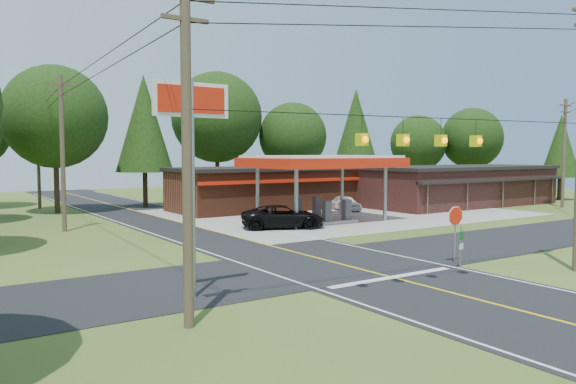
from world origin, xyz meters
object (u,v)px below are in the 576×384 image
gas_canopy (322,164)px  octagonal_stop_sign (456,220)px  sedan_car (346,203)px  big_stop_sign (192,134)px  suv_car (283,217)px

gas_canopy → octagonal_stop_sign: gas_canopy is taller
sedan_car → big_stop_sign: size_ratio=0.50×
gas_canopy → big_stop_sign: bearing=-138.6°
sedan_car → octagonal_stop_sign: 23.64m
octagonal_stop_sign → gas_canopy: bearing=74.3°
sedan_car → big_stop_sign: (-23.39, -19.94, 5.06)m
gas_canopy → octagonal_stop_sign: bearing=-105.7°
gas_canopy → big_stop_sign: big_stop_sign is taller
octagonal_stop_sign → big_stop_sign: bearing=175.4°
gas_canopy → suv_car: 5.93m
big_stop_sign → octagonal_stop_sign: bearing=-4.6°
big_stop_sign → octagonal_stop_sign: big_stop_sign is taller
sedan_car → big_stop_sign: bearing=-127.1°
sedan_car → suv_car: bearing=-136.3°
gas_canopy → sedan_car: gas_canopy is taller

